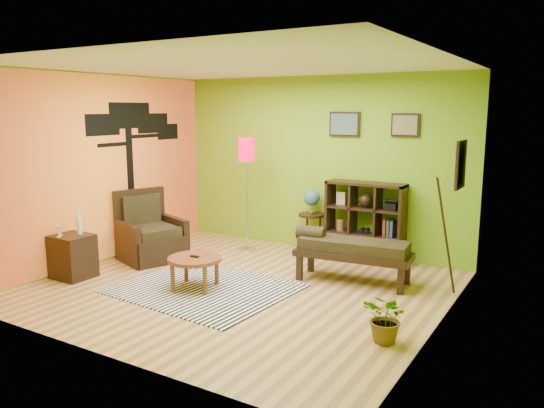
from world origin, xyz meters
The scene contains 11 objects.
ground centered at (0.00, 0.00, 0.00)m, with size 5.00×5.00×0.00m, color tan.
room_shell centered at (-0.09, 0.01, 1.80)m, with size 5.04×4.54×2.82m.
zebra_rug centered at (-0.36, -0.29, 0.01)m, with size 2.11×1.77×0.01m, color white.
coffee_table centered at (-0.47, -0.34, 0.36)m, with size 0.69×0.69×0.44m.
armchair centered at (-1.96, 0.40, 0.32)m, with size 1.10×1.09×1.05m.
side_cabinet centered at (-2.20, -0.83, 0.30)m, with size 0.50×0.46×0.91m.
floor_lamp centered at (-0.95, 1.58, 1.48)m, with size 0.28×0.28×1.83m.
globe_table centered at (-0.01, 2.04, 0.77)m, with size 0.42×0.42×1.02m.
cube_shelf centered at (0.91, 2.03, 0.60)m, with size 1.20×0.35×1.20m.
bench centered at (1.12, 0.95, 0.45)m, with size 1.59×0.71×0.71m.
potted_plant centered at (2.17, -0.62, 0.20)m, with size 0.46×0.51×0.40m, color #26661E.
Camera 1 is at (3.73, -5.42, 2.28)m, focal length 35.00 mm.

